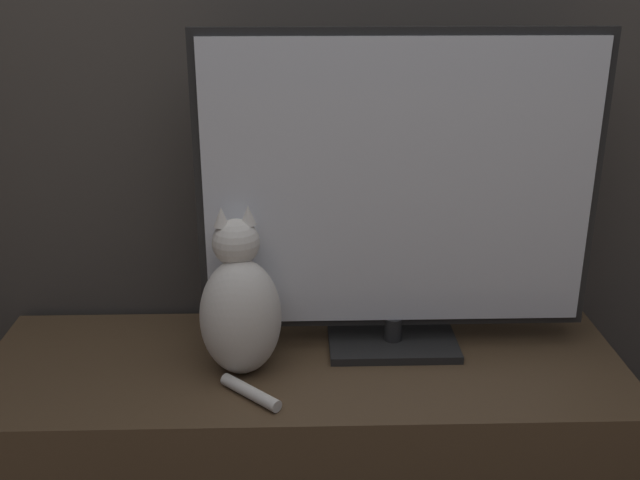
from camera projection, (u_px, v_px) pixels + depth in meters
wall_back at (300, 7)px, 1.80m from camera, size 4.80×0.05×2.60m
tv_stand at (305, 449)px, 1.88m from camera, size 1.54×0.53×0.50m
tv at (398, 195)px, 1.73m from camera, size 0.93×0.19×0.77m
cat at (240, 308)px, 1.71m from camera, size 0.22×0.29×0.40m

